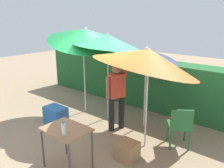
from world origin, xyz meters
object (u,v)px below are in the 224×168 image
(chair_plastic, at_px, (180,125))
(folding_table, at_px, (66,134))
(umbrella_orange, at_px, (148,56))
(cooler_box, at_px, (56,116))
(umbrella_rainbow, at_px, (108,41))
(bottle_water, at_px, (64,129))
(crate_cardboard, at_px, (127,151))
(umbrella_yellow, at_px, (85,36))
(person_vendor, at_px, (117,92))
(umbrella_navy, at_px, (148,59))

(chair_plastic, bearing_deg, folding_table, -123.27)
(umbrella_orange, relative_size, cooler_box, 3.69)
(umbrella_rainbow, xyz_separation_m, folding_table, (0.85, -2.12, -1.37))
(folding_table, relative_size, bottle_water, 3.33)
(umbrella_rainbow, distance_m, cooler_box, 2.28)
(cooler_box, xyz_separation_m, crate_cardboard, (2.27, -0.08, -0.05))
(chair_plastic, relative_size, folding_table, 1.11)
(crate_cardboard, height_order, folding_table, folding_table)
(umbrella_yellow, xyz_separation_m, cooler_box, (0.02, -1.11, -1.91))
(person_vendor, bearing_deg, umbrella_navy, -12.25)
(umbrella_orange, xyz_separation_m, umbrella_yellow, (-1.78, -0.27, 0.38))
(umbrella_rainbow, xyz_separation_m, crate_cardboard, (1.53, -1.24, -1.87))
(umbrella_navy, distance_m, chair_plastic, 1.52)
(umbrella_orange, height_order, bottle_water, umbrella_orange)
(umbrella_orange, xyz_separation_m, cooler_box, (-1.75, -1.38, -1.53))
(umbrella_navy, bearing_deg, cooler_box, -165.38)
(cooler_box, distance_m, folding_table, 1.90)
(bottle_water, bearing_deg, person_vendor, 102.36)
(umbrella_navy, relative_size, cooler_box, 4.19)
(umbrella_yellow, relative_size, chair_plastic, 2.96)
(cooler_box, xyz_separation_m, folding_table, (1.59, -0.95, 0.45))
(umbrella_yellow, xyz_separation_m, bottle_water, (1.77, -2.24, -1.25))
(umbrella_yellow, height_order, crate_cardboard, umbrella_yellow)
(umbrella_navy, bearing_deg, crate_cardboard, -87.06)
(crate_cardboard, bearing_deg, umbrella_orange, 109.32)
(person_vendor, distance_m, bottle_water, 1.95)
(crate_cardboard, distance_m, folding_table, 1.22)
(umbrella_rainbow, distance_m, person_vendor, 1.32)
(person_vendor, xyz_separation_m, bottle_water, (0.42, -1.91, -0.04))
(crate_cardboard, bearing_deg, umbrella_navy, 92.94)
(folding_table, bearing_deg, bottle_water, -47.44)
(folding_table, bearing_deg, umbrella_yellow, 127.88)
(chair_plastic, xyz_separation_m, bottle_water, (-1.09, -2.08, 0.38))
(umbrella_navy, height_order, bottle_water, umbrella_navy)
(folding_table, bearing_deg, umbrella_orange, 85.86)
(chair_plastic, relative_size, cooler_box, 1.57)
(umbrella_rainbow, height_order, person_vendor, umbrella_rainbow)
(folding_table, bearing_deg, crate_cardboard, 52.10)
(umbrella_orange, height_order, folding_table, umbrella_orange)
(umbrella_yellow, xyz_separation_m, folding_table, (1.61, -2.06, -1.46))
(umbrella_orange, bearing_deg, bottle_water, -90.15)
(person_vendor, bearing_deg, umbrella_rainbow, 147.03)
(chair_plastic, bearing_deg, bottle_water, -117.59)
(umbrella_orange, bearing_deg, person_vendor, -125.07)
(umbrella_yellow, xyz_separation_m, umbrella_navy, (2.25, -0.53, -0.28))
(umbrella_navy, bearing_deg, umbrella_rainbow, 158.77)
(umbrella_yellow, relative_size, cooler_box, 4.66)
(person_vendor, xyz_separation_m, cooler_box, (-1.33, -0.78, -0.70))
(umbrella_yellow, relative_size, person_vendor, 1.40)
(cooler_box, xyz_separation_m, bottle_water, (1.75, -1.13, 0.66))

